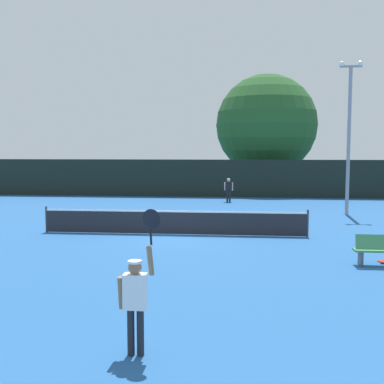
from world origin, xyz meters
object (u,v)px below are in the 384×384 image
at_px(tennis_ball, 203,225).
at_px(parked_car_near, 284,181).
at_px(player_receiving, 229,188).
at_px(light_pole, 349,128).
at_px(large_tree, 266,125).
at_px(player_serving, 136,293).
at_px(spare_racket, 383,261).

height_order(tennis_ball, parked_car_near, parked_car_near).
relative_size(player_receiving, parked_car_near, 0.35).
height_order(player_receiving, light_pole, light_pole).
distance_m(large_tree, parked_car_near, 5.08).
height_order(player_receiving, tennis_ball, player_receiving).
relative_size(player_serving, large_tree, 0.26).
bearing_deg(parked_car_near, tennis_ball, -99.26).
distance_m(tennis_ball, parked_car_near, 20.11).
xyz_separation_m(spare_racket, parked_car_near, (-0.61, 25.54, 0.76)).
height_order(spare_racket, light_pole, light_pole).
bearing_deg(large_tree, spare_racket, -84.75).
xyz_separation_m(spare_racket, light_pole, (1.25, 10.52, 4.48)).
relative_size(tennis_ball, parked_car_near, 0.02).
relative_size(spare_racket, parked_car_near, 0.12).
height_order(player_receiving, spare_racket, player_receiving).
relative_size(light_pole, large_tree, 0.84).
distance_m(player_receiving, tennis_ball, 9.80).
xyz_separation_m(player_serving, large_tree, (3.81, 31.11, 4.30)).
distance_m(player_receiving, large_tree, 9.68).
xyz_separation_m(player_receiving, tennis_ball, (-0.93, -9.72, -0.90)).
bearing_deg(player_receiving, player_serving, 87.53).
xyz_separation_m(tennis_ball, spare_racket, (5.95, -6.17, -0.01)).
relative_size(player_receiving, light_pole, 0.20).
bearing_deg(light_pole, player_serving, -112.43).
relative_size(tennis_ball, light_pole, 0.01).
distance_m(player_receiving, parked_car_near, 10.62).
distance_m(player_serving, tennis_ball, 13.30).
bearing_deg(tennis_ball, light_pole, 31.13).
distance_m(tennis_ball, large_tree, 19.00).
xyz_separation_m(tennis_ball, light_pole, (7.21, 4.35, 4.47)).
xyz_separation_m(player_receiving, light_pole, (6.28, -5.36, 3.57)).
xyz_separation_m(light_pole, parked_car_near, (-1.87, 15.02, -3.72)).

